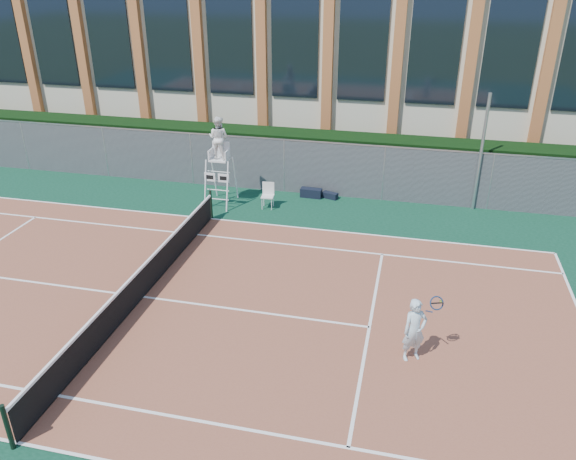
% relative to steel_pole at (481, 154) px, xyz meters
% --- Properties ---
extents(ground, '(120.00, 120.00, 0.00)m').
position_rel_steel_pole_xyz_m(ground, '(-9.49, -8.70, -2.23)').
color(ground, '#233814').
extents(apron, '(36.00, 20.00, 0.01)m').
position_rel_steel_pole_xyz_m(apron, '(-9.49, -7.70, -2.22)').
color(apron, '#0B311F').
rests_on(apron, ground).
extents(tennis_court, '(23.77, 10.97, 0.02)m').
position_rel_steel_pole_xyz_m(tennis_court, '(-9.49, -8.70, -2.21)').
color(tennis_court, brown).
rests_on(tennis_court, apron).
extents(tennis_net, '(0.10, 11.30, 1.10)m').
position_rel_steel_pole_xyz_m(tennis_net, '(-9.49, -8.70, -1.69)').
color(tennis_net, black).
rests_on(tennis_net, ground).
extents(fence, '(40.00, 0.06, 2.20)m').
position_rel_steel_pole_xyz_m(fence, '(-9.49, 0.10, -1.13)').
color(fence, '#595E60').
rests_on(fence, ground).
extents(hedge, '(40.00, 1.40, 2.20)m').
position_rel_steel_pole_xyz_m(hedge, '(-9.49, 1.30, -1.13)').
color(hedge, black).
rests_on(hedge, ground).
extents(building, '(45.00, 10.60, 8.22)m').
position_rel_steel_pole_xyz_m(building, '(-9.49, 9.25, 1.92)').
color(building, beige).
rests_on(building, ground).
extents(steel_pole, '(0.12, 0.12, 4.45)m').
position_rel_steel_pole_xyz_m(steel_pole, '(0.00, 0.00, 0.00)').
color(steel_pole, '#9EA0A5').
rests_on(steel_pole, ground).
extents(umpire_chair, '(0.98, 1.50, 3.50)m').
position_rel_steel_pole_xyz_m(umpire_chair, '(-9.59, -1.65, 0.33)').
color(umpire_chair, white).
rests_on(umpire_chair, ground).
extents(plastic_chair, '(0.50, 0.50, 0.99)m').
position_rel_steel_pole_xyz_m(plastic_chair, '(-7.71, -1.62, -1.63)').
color(plastic_chair, silver).
rests_on(plastic_chair, apron).
extents(sports_bag_near, '(0.86, 0.38, 0.36)m').
position_rel_steel_pole_xyz_m(sports_bag_near, '(-6.29, -0.25, -2.03)').
color(sports_bag_near, black).
rests_on(sports_bag_near, apron).
extents(sports_bag_far, '(0.67, 0.44, 0.25)m').
position_rel_steel_pole_xyz_m(sports_bag_far, '(-5.51, -0.21, -2.09)').
color(sports_bag_far, black).
rests_on(sports_bag_far, apron).
extents(tennis_player, '(0.97, 0.74, 1.64)m').
position_rel_steel_pole_xyz_m(tennis_player, '(-1.98, -9.72, -1.38)').
color(tennis_player, silver).
rests_on(tennis_player, tennis_court).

